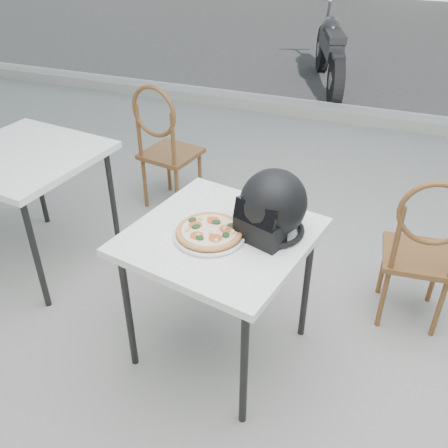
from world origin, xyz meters
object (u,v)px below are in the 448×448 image
(cafe_table_main, at_px, (220,245))
(plate, at_px, (210,235))
(cafe_chair_main, at_px, (423,246))
(motorcycle, at_px, (330,52))
(helmet, at_px, (272,207))
(cafe_table_side, at_px, (25,164))
(pizza, at_px, (210,231))
(cafe_chair_side, at_px, (164,141))

(cafe_table_main, height_order, plate, plate)
(cafe_chair_main, relative_size, motorcycle, 0.50)
(helmet, height_order, cafe_table_side, helmet)
(cafe_chair_main, distance_m, motorcycle, 4.15)
(pizza, distance_m, cafe_table_side, 1.37)
(cafe_table_main, bearing_deg, cafe_chair_main, 31.56)
(cafe_table_main, bearing_deg, helmet, 21.73)
(plate, bearing_deg, cafe_chair_main, 32.57)
(cafe_table_main, xyz_separation_m, cafe_chair_side, (-0.89, 1.20, -0.13))
(helmet, distance_m, cafe_chair_main, 0.90)
(plate, height_order, cafe_chair_main, cafe_chair_main)
(pizza, relative_size, motorcycle, 0.19)
(cafe_table_side, relative_size, motorcycle, 0.48)
(helmet, bearing_deg, pizza, -133.30)
(cafe_table_side, bearing_deg, cafe_chair_main, 5.73)
(plate, bearing_deg, cafe_table_main, 52.39)
(plate, distance_m, pizza, 0.02)
(cafe_chair_main, bearing_deg, motorcycle, -78.50)
(cafe_table_side, relative_size, cafe_chair_side, 0.92)
(cafe_table_main, height_order, cafe_chair_side, cafe_chair_side)
(pizza, height_order, cafe_table_side, pizza)
(helmet, xyz_separation_m, cafe_chair_main, (0.69, 0.47, -0.35))
(plate, relative_size, cafe_chair_side, 0.43)
(pizza, bearing_deg, helmet, 27.53)
(plate, height_order, cafe_chair_side, cafe_chair_side)
(cafe_chair_main, xyz_separation_m, cafe_chair_side, (-1.79, 0.65, 0.02))
(plate, xyz_separation_m, cafe_table_side, (-1.32, 0.37, -0.05))
(motorcycle, bearing_deg, pizza, -103.77)
(plate, height_order, pizza, pizza)
(plate, xyz_separation_m, pizza, (0.00, 0.00, 0.02))
(plate, height_order, cafe_table_side, cafe_table_side)
(pizza, relative_size, cafe_table_side, 0.40)
(cafe_table_main, height_order, cafe_table_side, cafe_table_side)
(cafe_table_main, xyz_separation_m, helmet, (0.21, 0.08, 0.20))
(cafe_table_main, xyz_separation_m, cafe_table_side, (-1.36, 0.33, 0.03))
(cafe_table_main, relative_size, motorcycle, 0.49)
(cafe_table_main, bearing_deg, plate, -127.61)
(helmet, bearing_deg, motorcycle, 115.76)
(cafe_table_main, xyz_separation_m, motorcycle, (-0.30, 4.53, -0.25))
(helmet, height_order, cafe_chair_main, helmet)
(cafe_chair_side, bearing_deg, plate, 135.34)
(plate, xyz_separation_m, cafe_chair_side, (-0.86, 1.25, -0.20))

